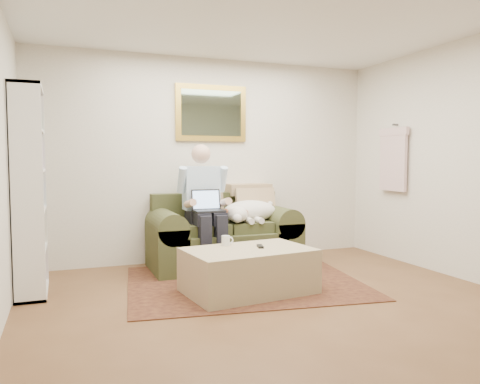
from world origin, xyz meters
TOP-DOWN VIEW (x-y plane):
  - room_shell at (0.00, 0.35)m, footprint 4.51×5.00m
  - rug at (-0.02, 1.20)m, footprint 2.64×2.23m
  - sofa at (0.02, 2.02)m, footprint 1.76×0.90m
  - seated_man at (-0.25, 1.86)m, footprint 0.58×0.83m
  - laptop at (-0.25, 1.79)m, footprint 0.34×0.27m
  - sleeping_dog at (0.33, 1.93)m, footprint 0.73×0.46m
  - ottoman at (-0.12, 0.84)m, footprint 1.28×0.90m
  - coffee_mug at (-0.27, 1.09)m, footprint 0.08×0.08m
  - tv_remote at (0.02, 0.87)m, footprint 0.08×0.16m
  - bookshelf at (-2.10, 1.60)m, footprint 0.28×0.80m
  - wall_mirror at (0.02, 2.47)m, footprint 0.94×0.04m
  - hanging_shirt at (2.19, 1.60)m, footprint 0.06×0.52m

SIDE VIEW (x-z plane):
  - rug at x=-0.02m, z-range 0.00..0.01m
  - ottoman at x=-0.12m, z-range 0.00..0.44m
  - sofa at x=0.02m, z-range -0.22..0.83m
  - tv_remote at x=0.02m, z-range 0.44..0.46m
  - coffee_mug at x=-0.27m, z-range 0.44..0.54m
  - sleeping_dog at x=0.33m, z-range 0.54..0.81m
  - seated_man at x=-0.25m, z-range 0.00..1.48m
  - laptop at x=-0.25m, z-range 0.65..0.90m
  - bookshelf at x=-2.10m, z-range 0.00..2.00m
  - room_shell at x=0.00m, z-range 0.00..2.61m
  - hanging_shirt at x=2.19m, z-range 0.90..1.80m
  - wall_mirror at x=0.02m, z-range 1.54..2.26m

